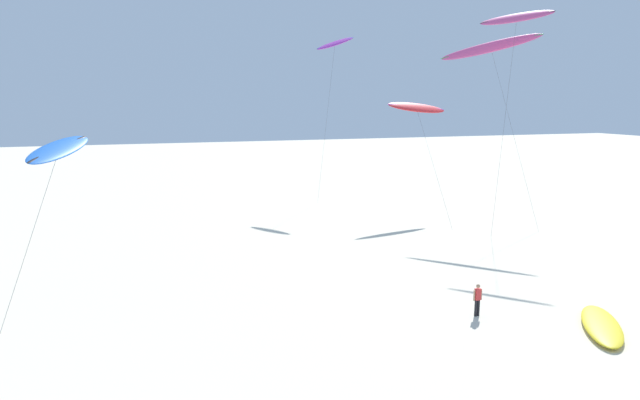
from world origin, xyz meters
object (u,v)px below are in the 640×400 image
flying_kite_0 (491,47)px  flying_kite_4 (517,18)px  grounded_kite_1 (602,325)px  person_near_right (478,299)px  flying_kite_1 (335,44)px  flying_kite_2 (417,108)px  flying_kite_3 (59,149)px

flying_kite_0 → flying_kite_4: bearing=-96.8°
flying_kite_0 → flying_kite_4: 4.48m
grounded_kite_1 → person_near_right: bearing=144.0°
flying_kite_0 → flying_kite_1: bearing=119.9°
flying_kite_4 → grounded_kite_1: bearing=-115.7°
flying_kite_0 → grounded_kite_1: bearing=-112.8°
flying_kite_4 → flying_kite_0: bearing=83.2°
flying_kite_4 → flying_kite_1: bearing=113.5°
flying_kite_2 → flying_kite_3: size_ratio=1.20×
flying_kite_2 → person_near_right: (-10.67, -26.31, -9.38)m
flying_kite_3 → flying_kite_4: 36.57m
flying_kite_0 → flying_kite_2: (-4.24, 5.59, -5.43)m
flying_kite_3 → flying_kite_4: (34.34, 8.58, 9.19)m
flying_kite_1 → person_near_right: (-5.84, -36.52, -16.28)m
flying_kite_1 → flying_kite_4: (8.59, -19.79, 0.49)m
flying_kite_0 → flying_kite_4: (-0.48, -3.99, 1.97)m
flying_kite_2 → person_near_right: 29.90m
flying_kite_4 → grounded_kite_1: 28.42m
flying_kite_4 → person_near_right: flying_kite_4 is taller
flying_kite_1 → grounded_kite_1: 43.45m
grounded_kite_1 → flying_kite_2: bearing=78.7°
flying_kite_2 → flying_kite_4: (3.76, -9.58, 7.40)m
flying_kite_1 → flying_kite_3: size_ratio=1.95×
flying_kite_1 → flying_kite_3: 39.29m
flying_kite_0 → grounded_kite_1: (-10.18, -24.16, -15.55)m
flying_kite_3 → flying_kite_1: bearing=47.8°
flying_kite_3 → person_near_right: flying_kite_3 is taller
flying_kite_4 → flying_kite_2: bearing=111.4°
flying_kite_0 → flying_kite_1: (-9.07, 15.80, 1.48)m
flying_kite_4 → flying_kite_3: bearing=-166.0°
flying_kite_1 → flying_kite_2: flying_kite_1 is taller
person_near_right → grounded_kite_1: bearing=-36.0°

